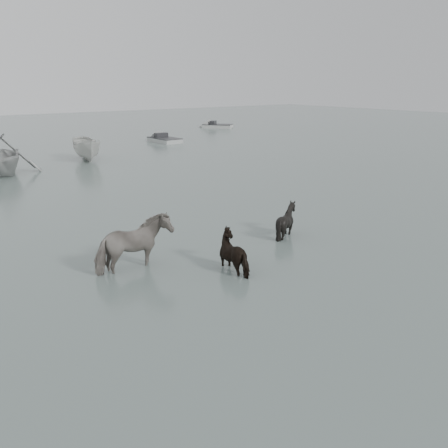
% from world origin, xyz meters
% --- Properties ---
extents(ground, '(140.00, 140.00, 0.00)m').
position_xyz_m(ground, '(0.00, 0.00, 0.00)').
color(ground, '#566660').
rests_on(ground, ground).
extents(pony_pinto, '(2.19, 1.08, 1.81)m').
position_xyz_m(pony_pinto, '(-2.14, 1.80, 0.91)').
color(pony_pinto, black).
rests_on(pony_pinto, ground).
extents(pony_dark, '(1.53, 1.65, 1.35)m').
position_xyz_m(pony_dark, '(0.21, 0.12, 0.67)').
color(pony_dark, black).
rests_on(pony_dark, ground).
extents(pony_black, '(1.50, 1.40, 1.38)m').
position_xyz_m(pony_black, '(3.44, 1.58, 0.69)').
color(pony_black, black).
rests_on(pony_black, ground).
extents(rowboat_trail, '(5.03, 5.48, 2.43)m').
position_xyz_m(rowboat_trail, '(-1.18, 19.35, 1.22)').
color(rowboat_trail, '#9FA19F').
rests_on(rowboat_trail, ground).
extents(boat_small, '(2.49, 4.47, 1.63)m').
position_xyz_m(boat_small, '(4.49, 21.42, 0.82)').
color(boat_small, beige).
rests_on(boat_small, ground).
extents(skiff_port, '(1.72, 4.49, 0.75)m').
position_xyz_m(skiff_port, '(13.48, 26.79, 0.38)').
color(skiff_port, '#A5A7A5').
rests_on(skiff_port, ground).
extents(skiff_star, '(3.98, 4.41, 0.75)m').
position_xyz_m(skiff_star, '(24.88, 34.77, 0.38)').
color(skiff_star, '#B5B6B1').
rests_on(skiff_star, ground).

